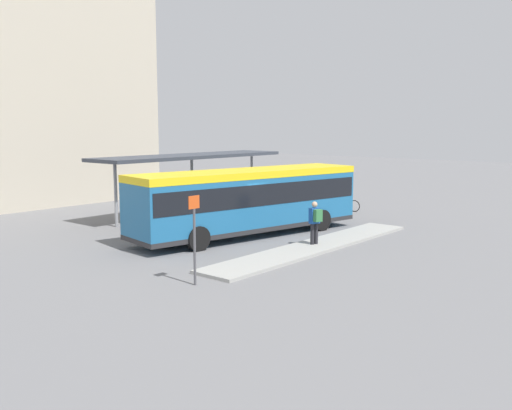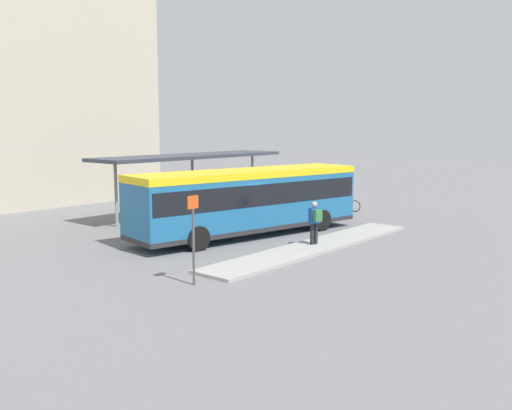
% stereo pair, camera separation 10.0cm
% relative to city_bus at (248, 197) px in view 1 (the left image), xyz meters
% --- Properties ---
extents(ground_plane, '(120.00, 120.00, 0.00)m').
position_rel_city_bus_xyz_m(ground_plane, '(-0.01, 0.00, -1.74)').
color(ground_plane, slate).
extents(curb_island, '(12.25, 1.80, 0.12)m').
position_rel_city_bus_xyz_m(curb_island, '(-0.15, -3.74, -1.68)').
color(curb_island, '#9E9E99').
rests_on(curb_island, ground_plane).
extents(city_bus, '(11.44, 4.57, 2.96)m').
position_rel_city_bus_xyz_m(city_bus, '(0.00, 0.00, 0.00)').
color(city_bus, '#1E6093').
rests_on(city_bus, ground_plane).
extents(pedestrian_waiting, '(0.49, 0.53, 1.75)m').
position_rel_city_bus_xyz_m(pedestrian_waiting, '(-0.09, -3.66, -0.62)').
color(pedestrian_waiting, '#232328').
rests_on(pedestrian_waiting, curb_island).
extents(bicycle_yellow, '(0.48, 1.58, 0.68)m').
position_rel_city_bus_xyz_m(bicycle_yellow, '(9.26, 0.45, -1.40)').
color(bicycle_yellow, black).
rests_on(bicycle_yellow, ground_plane).
extents(bicycle_black, '(0.48, 1.69, 0.74)m').
position_rel_city_bus_xyz_m(bicycle_black, '(9.17, 1.19, -1.37)').
color(bicycle_black, black).
rests_on(bicycle_black, ground_plane).
extents(bicycle_blue, '(0.48, 1.54, 0.67)m').
position_rel_city_bus_xyz_m(bicycle_blue, '(9.40, 1.93, -1.41)').
color(bicycle_blue, black).
rests_on(bicycle_blue, ground_plane).
extents(bicycle_white, '(0.48, 1.79, 0.77)m').
position_rel_city_bus_xyz_m(bicycle_white, '(9.14, 2.66, -1.36)').
color(bicycle_white, black).
rests_on(bicycle_white, ground_plane).
extents(station_shelter, '(11.94, 2.81, 3.33)m').
position_rel_city_bus_xyz_m(station_shelter, '(2.63, 6.36, 1.43)').
color(station_shelter, '#383D47').
rests_on(station_shelter, ground_plane).
extents(potted_planter_near_shelter, '(1.02, 1.02, 1.53)m').
position_rel_city_bus_xyz_m(potted_planter_near_shelter, '(2.12, 3.65, -0.95)').
color(potted_planter_near_shelter, slate).
rests_on(potted_planter_near_shelter, ground_plane).
extents(platform_sign, '(0.44, 0.08, 2.80)m').
position_rel_city_bus_xyz_m(platform_sign, '(-7.09, -3.94, -0.18)').
color(platform_sign, '#4C4C51').
rests_on(platform_sign, ground_plane).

